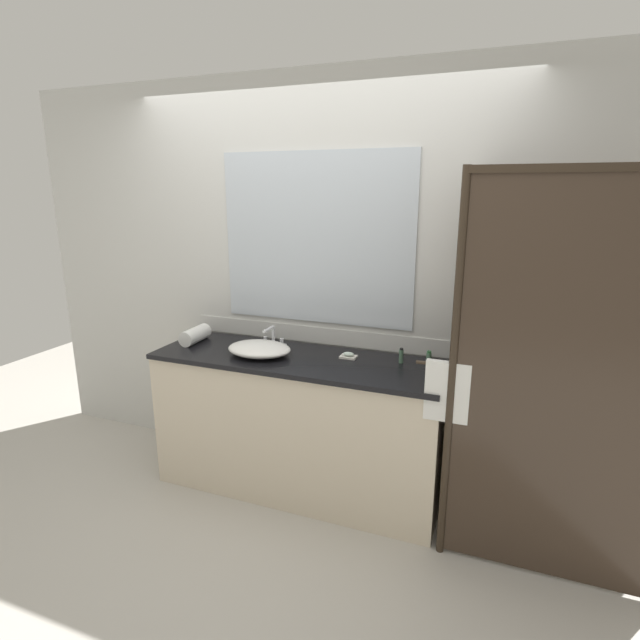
% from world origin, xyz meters
% --- Properties ---
extents(ground_plane, '(8.00, 8.00, 0.00)m').
position_xyz_m(ground_plane, '(0.00, 0.00, 0.00)').
color(ground_plane, '#B7B2A8').
extents(wall_back_with_mirror, '(4.40, 0.06, 2.60)m').
position_xyz_m(wall_back_with_mirror, '(0.00, 0.34, 1.31)').
color(wall_back_with_mirror, silver).
rests_on(wall_back_with_mirror, ground_plane).
extents(vanity_cabinet, '(1.80, 0.58, 0.90)m').
position_xyz_m(vanity_cabinet, '(0.00, 0.01, 0.45)').
color(vanity_cabinet, beige).
rests_on(vanity_cabinet, ground_plane).
extents(shower_enclosure, '(1.20, 0.59, 2.00)m').
position_xyz_m(shower_enclosure, '(1.28, -0.19, 1.02)').
color(shower_enclosure, '#2D2319').
rests_on(shower_enclosure, ground_plane).
extents(sink_basin, '(0.40, 0.31, 0.08)m').
position_xyz_m(sink_basin, '(-0.24, -0.04, 0.94)').
color(sink_basin, white).
rests_on(sink_basin, vanity_cabinet).
extents(faucet, '(0.17, 0.15, 0.14)m').
position_xyz_m(faucet, '(-0.24, 0.14, 0.95)').
color(faucet, silver).
rests_on(faucet, vanity_cabinet).
extents(soap_dish, '(0.10, 0.07, 0.04)m').
position_xyz_m(soap_dish, '(0.30, 0.10, 0.91)').
color(soap_dish, silver).
rests_on(soap_dish, vanity_cabinet).
extents(amenity_bottle_conditioner, '(0.03, 0.03, 0.09)m').
position_xyz_m(amenity_bottle_conditioner, '(0.61, 0.13, 0.94)').
color(amenity_bottle_conditioner, '#4C7056').
rests_on(amenity_bottle_conditioner, vanity_cabinet).
extents(amenity_bottle_lotion, '(0.03, 0.03, 0.10)m').
position_xyz_m(amenity_bottle_lotion, '(0.78, 0.11, 0.95)').
color(amenity_bottle_lotion, '#4C7056').
rests_on(amenity_bottle_lotion, vanity_cabinet).
extents(rolled_towel_near_edge, '(0.11, 0.24, 0.10)m').
position_xyz_m(rolled_towel_near_edge, '(-0.76, 0.04, 0.95)').
color(rolled_towel_near_edge, white).
rests_on(rolled_towel_near_edge, vanity_cabinet).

